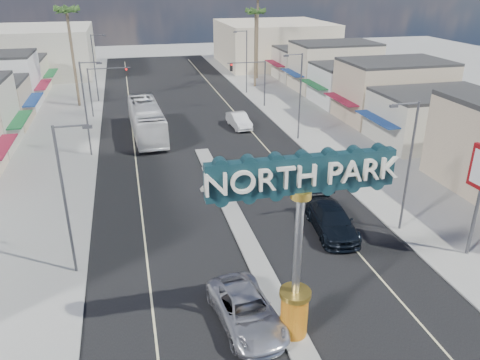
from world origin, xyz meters
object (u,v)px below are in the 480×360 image
palm_left_far (67,16)px  suv_left (246,311)px  streetlight_l_near (67,194)px  car_parked_right (239,120)px  streetlight_l_mid (87,105)px  palm_right_far (258,1)px  streetlight_r_far (246,59)px  city_bus (147,120)px  gateway_sign (299,229)px  traffic_signal_right (252,75)px  traffic_signal_left (105,82)px  suv_right (332,220)px  palm_right_mid (256,16)px  streetlight_r_near (407,161)px  streetlight_l_far (96,65)px  streetlight_r_mid (299,93)px

palm_left_far → suv_left: (11.00, -46.68, -10.68)m
streetlight_l_near → car_parked_right: streetlight_l_near is taller
streetlight_l_mid → suv_left: 28.30m
palm_left_far → palm_right_far: (28.00, 12.00, 0.89)m
streetlight_r_far → palm_right_far: size_ratio=0.64×
streetlight_l_mid → city_bus: size_ratio=0.71×
gateway_sign → traffic_signal_right: gateway_sign is taller
streetlight_l_near → city_bus: streetlight_l_near is taller
streetlight_r_far → palm_right_far: bearing=65.5°
traffic_signal_left → suv_right: traffic_signal_left is taller
traffic_signal_left → palm_right_mid: 26.01m
palm_left_far → palm_right_mid: bearing=13.0°
streetlight_l_mid → palm_right_mid: (23.43, 26.00, 5.54)m
streetlight_l_mid → streetlight_r_far: same height
gateway_sign → suv_left: (-2.00, 1.34, -5.11)m
streetlight_r_near → palm_right_far: palm_right_far is taller
palm_right_far → streetlight_l_mid: bearing=-128.5°
gateway_sign → streetlight_l_far: (-10.43, 50.02, -0.86)m
traffic_signal_right → streetlight_r_mid: 14.07m
streetlight_l_near → streetlight_r_far: (20.87, 42.00, 0.00)m
streetlight_r_far → palm_left_far: bearing=-175.1°
traffic_signal_right → streetlight_l_far: bearing=157.8°
streetlight_l_near → palm_right_mid: palm_right_mid is taller
streetlight_r_near → palm_right_mid: (2.57, 46.00, 5.54)m
streetlight_l_far → streetlight_r_near: size_ratio=1.00×
gateway_sign → city_bus: 33.69m
gateway_sign → palm_right_far: 62.20m
streetlight_r_far → palm_right_far: palm_right_far is taller
traffic_signal_left → streetlight_r_mid: bearing=-35.5°
streetlight_r_near → suv_right: (-4.51, 0.91, -4.18)m
suv_left → city_bus: 31.87m
traffic_signal_left → palm_left_far: (-3.82, 6.01, 7.22)m
streetlight_l_near → streetlight_r_far: same height
gateway_sign → traffic_signal_right: bearing=77.7°
traffic_signal_left → palm_right_mid: palm_right_mid is taller
streetlight_l_far → streetlight_r_far: bearing=0.0°
streetlight_r_near → palm_right_far: bearing=85.0°
streetlight_r_mid → streetlight_l_mid: bearing=180.0°
suv_left → car_parked_right: 33.27m
palm_left_far → suv_right: size_ratio=2.14×
streetlight_l_near → palm_left_far: 40.59m
palm_left_far → palm_right_mid: palm_left_far is taller
palm_left_far → car_parked_right: bearing=-37.6°
traffic_signal_right → streetlight_l_near: 39.26m
palm_right_far → traffic_signal_right: bearing=-107.9°
streetlight_r_far → suv_left: bearing=-104.3°
streetlight_r_mid → streetlight_r_far: 22.00m
traffic_signal_right → streetlight_l_near: streetlight_l_near is taller
streetlight_r_near → city_bus: (-15.35, 25.04, -3.31)m
traffic_signal_left → streetlight_l_far: bearing=98.9°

